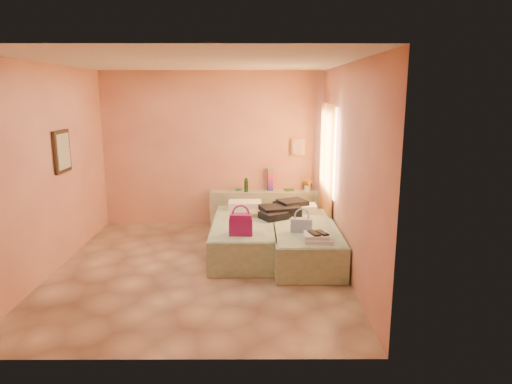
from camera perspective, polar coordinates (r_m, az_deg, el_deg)
ground at (r=6.55m, az=-6.95°, el=-9.41°), size 4.50×4.50×0.00m
room_walls at (r=6.66m, az=-5.02°, el=6.87°), size 4.02×4.51×2.81m
headboard_ledge at (r=8.41m, az=1.26°, el=-2.07°), size 2.05×0.30×0.65m
bed_left at (r=7.03m, az=-1.51°, el=-5.63°), size 0.90×2.00×0.50m
bed_right at (r=6.84m, az=6.05°, el=-6.21°), size 0.90×2.00×0.50m
water_bottle at (r=8.25m, az=-1.24°, el=0.85°), size 0.09×0.09×0.25m
rainbow_box at (r=8.36m, az=1.76°, el=1.59°), size 0.11×0.11×0.42m
small_dish at (r=8.42m, az=-2.12°, el=0.33°), size 0.18×0.18×0.03m
green_book at (r=8.42m, az=4.14°, el=0.30°), size 0.20×0.18×0.03m
flower_vase at (r=8.41m, az=6.45°, el=1.03°), size 0.23×0.23×0.26m
magenta_handbag at (r=6.28m, az=-1.90°, el=-4.03°), size 0.32×0.18×0.30m
khaki_garment at (r=7.29m, az=0.42°, el=-2.64°), size 0.43×0.37×0.07m
clothes_pile at (r=7.28m, az=3.42°, el=-2.16°), size 0.85×0.85×0.19m
blue_handbag at (r=6.45m, az=5.71°, el=-4.14°), size 0.32×0.18×0.19m
towel_stack at (r=6.07m, az=7.82°, el=-5.70°), size 0.38×0.33×0.10m
sandal_pair at (r=6.06m, az=7.76°, el=-5.12°), size 0.23×0.27×0.02m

